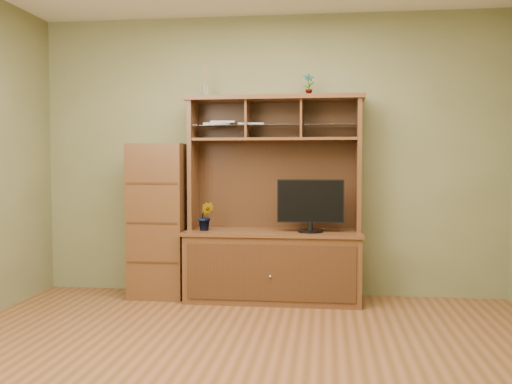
# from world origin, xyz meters

# --- Properties ---
(room) EXTENTS (4.54, 4.04, 2.74)m
(room) POSITION_xyz_m (0.00, 0.00, 1.35)
(room) COLOR brown
(room) RESTS_ON ground
(media_hutch) EXTENTS (1.66, 0.61, 1.90)m
(media_hutch) POSITION_xyz_m (0.07, 1.73, 0.52)
(media_hutch) COLOR #4A2B15
(media_hutch) RESTS_ON room
(monitor) EXTENTS (0.61, 0.23, 0.48)m
(monitor) POSITION_xyz_m (0.41, 1.65, 0.90)
(monitor) COLOR black
(monitor) RESTS_ON media_hutch
(orchid_plant) EXTENTS (0.15, 0.12, 0.27)m
(orchid_plant) POSITION_xyz_m (-0.56, 1.65, 0.78)
(orchid_plant) COLOR #25511B
(orchid_plant) RESTS_ON media_hutch
(top_plant) EXTENTS (0.13, 0.10, 0.21)m
(top_plant) POSITION_xyz_m (0.38, 1.80, 2.01)
(top_plant) COLOR #3B6924
(top_plant) RESTS_ON media_hutch
(reed_diffuser) EXTENTS (0.06, 0.06, 0.31)m
(reed_diffuser) POSITION_xyz_m (-0.59, 1.80, 2.02)
(reed_diffuser) COLOR silver
(reed_diffuser) RESTS_ON media_hutch
(magazines) EXTENTS (0.60, 0.23, 0.04)m
(magazines) POSITION_xyz_m (-0.36, 1.81, 1.65)
(magazines) COLOR silver
(magazines) RESTS_ON media_hutch
(side_cabinet) EXTENTS (0.52, 0.48, 1.46)m
(side_cabinet) POSITION_xyz_m (-1.03, 1.75, 0.73)
(side_cabinet) COLOR #4A2B15
(side_cabinet) RESTS_ON room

